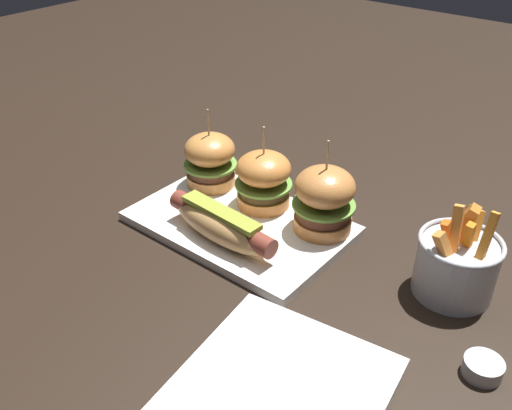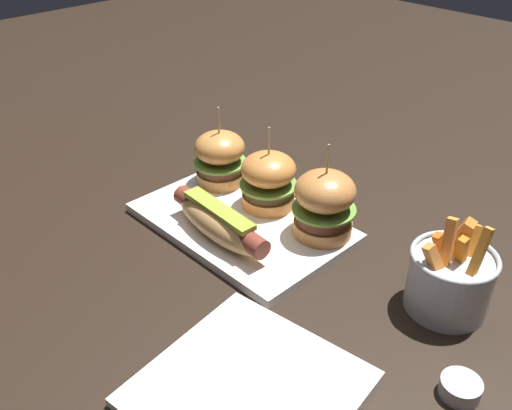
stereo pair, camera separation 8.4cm
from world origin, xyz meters
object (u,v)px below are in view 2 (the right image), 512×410
(platter_main, at_px, (241,222))
(side_plate, at_px, (249,389))
(slider_center, at_px, (268,180))
(fries_bucket, at_px, (450,279))
(hot_dog, at_px, (219,222))
(sauce_ramekin, at_px, (460,388))
(slider_left, at_px, (220,157))
(slider_right, at_px, (324,203))

(platter_main, distance_m, side_plate, 0.32)
(slider_center, bearing_deg, fries_bucket, 0.73)
(hot_dog, height_order, slider_center, slider_center)
(slider_center, bearing_deg, platter_main, -89.72)
(hot_dog, bearing_deg, slider_center, 96.66)
(hot_dog, xyz_separation_m, sauce_ramekin, (0.39, 0.01, -0.03))
(platter_main, bearing_deg, side_plate, -41.61)
(platter_main, height_order, slider_left, slider_left)
(slider_left, height_order, slider_center, same)
(platter_main, distance_m, fries_bucket, 0.32)
(hot_dog, bearing_deg, slider_left, 138.19)
(slider_left, bearing_deg, side_plate, -37.36)
(sauce_ramekin, bearing_deg, slider_center, 164.66)
(slider_right, xyz_separation_m, fries_bucket, (0.20, 0.00, -0.02))
(hot_dog, height_order, slider_right, slider_right)
(slider_center, xyz_separation_m, side_plate, (0.24, -0.27, -0.05))
(slider_left, bearing_deg, fries_bucket, 1.18)
(sauce_ramekin, bearing_deg, slider_right, 158.83)
(sauce_ramekin, height_order, side_plate, sauce_ramekin)
(slider_left, xyz_separation_m, fries_bucket, (0.43, 0.01, -0.02))
(platter_main, bearing_deg, sauce_ramekin, -7.25)
(platter_main, bearing_deg, slider_left, 153.80)
(platter_main, relative_size, slider_right, 2.22)
(platter_main, height_order, hot_dog, hot_dog)
(hot_dog, distance_m, slider_right, 0.16)
(hot_dog, distance_m, sauce_ramekin, 0.39)
(fries_bucket, distance_m, side_plate, 0.29)
(slider_left, height_order, slider_right, slider_right)
(slider_right, height_order, fries_bucket, slider_right)
(slider_center, relative_size, side_plate, 0.63)
(slider_center, height_order, side_plate, slider_center)
(slider_center, bearing_deg, side_plate, -48.57)
(slider_center, relative_size, fries_bucket, 1.00)
(platter_main, relative_size, fries_bucket, 2.40)
(fries_bucket, height_order, side_plate, fries_bucket)
(hot_dog, xyz_separation_m, fries_bucket, (0.30, 0.12, 0.00))
(platter_main, height_order, side_plate, platter_main)
(platter_main, distance_m, slider_left, 0.13)
(slider_left, bearing_deg, platter_main, -26.20)
(hot_dog, relative_size, sauce_ramekin, 4.37)
(side_plate, bearing_deg, slider_left, 142.64)
(slider_center, bearing_deg, slider_left, -177.52)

